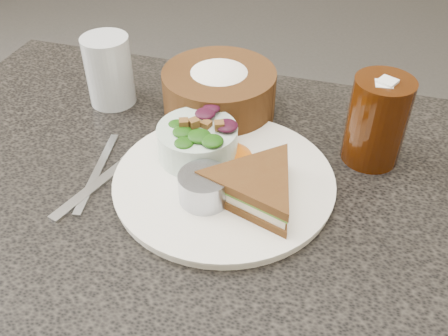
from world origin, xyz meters
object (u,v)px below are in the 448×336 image
dinner_plate (224,181)px  salad_bowl (197,137)px  sandwich (256,187)px  bread_basket (219,85)px  water_glass (109,71)px  dressing_ramekin (204,187)px  cola_glass (378,117)px

dinner_plate → salad_bowl: bearing=143.7°
sandwich → bread_basket: bread_basket is taller
dinner_plate → water_glass: water_glass is taller
sandwich → water_glass: bearing=166.3°
sandwich → dressing_ramekin: (-0.06, -0.02, -0.00)m
sandwich → cola_glass: cola_glass is taller
salad_bowl → cola_glass: (0.24, 0.08, 0.02)m
dressing_ramekin → bread_basket: bread_basket is taller
salad_bowl → dressing_ramekin: size_ratio=1.70×
dinner_plate → salad_bowl: salad_bowl is taller
salad_bowl → water_glass: water_glass is taller
dinner_plate → sandwich: 0.07m
salad_bowl → dinner_plate: bearing=-36.3°
cola_glass → bread_basket: bearing=168.3°
cola_glass → salad_bowl: bearing=-160.7°
dressing_ramekin → bread_basket: 0.22m
salad_bowl → cola_glass: cola_glass is taller
sandwich → dressing_ramekin: bearing=-145.9°
dinner_plate → water_glass: bearing=147.6°
salad_bowl → cola_glass: size_ratio=0.81×
dressing_ramekin → bread_basket: bearing=102.0°
water_glass → sandwich: bearing=-31.9°
dressing_ramekin → bread_basket: (-0.05, 0.22, 0.02)m
dinner_plate → sandwich: (0.05, -0.03, 0.03)m
dinner_plate → water_glass: size_ratio=2.58×
dinner_plate → dressing_ramekin: 0.06m
salad_bowl → bread_basket: size_ratio=0.63×
salad_bowl → sandwich: bearing=-33.2°
bread_basket → water_glass: (-0.18, -0.02, 0.01)m
sandwich → bread_basket: (-0.11, 0.20, 0.02)m
bread_basket → water_glass: size_ratio=1.56×
sandwich → cola_glass: size_ratio=1.12×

